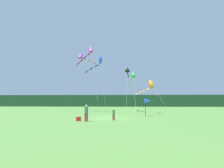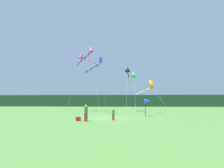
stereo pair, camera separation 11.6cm
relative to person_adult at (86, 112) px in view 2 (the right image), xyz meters
name	(u,v)px [view 2 (the right image)]	position (x,y,z in m)	size (l,w,h in m)	color
ground_plane	(109,118)	(2.04, 3.97, -0.94)	(120.00, 120.00, 0.00)	#477533
distant_treeline	(118,101)	(2.04, 48.97, 1.30)	(108.00, 3.24, 4.48)	#1E4228
person_adult	(86,112)	(0.00, 0.00, 0.00)	(0.37, 0.37, 1.69)	#B23338
person_child	(113,114)	(2.73, 1.34, -0.24)	(0.28, 0.28, 1.25)	#B23338
cooler_box	(78,119)	(-0.89, 0.45, -0.73)	(0.44, 0.40, 0.43)	red
banner_flag_pole	(148,101)	(7.17, 6.27, 1.10)	(0.90, 0.70, 2.52)	black
kite_green	(133,76)	(5.88, 16.22, 6.19)	(0.92, 10.96, 8.20)	#B2B2B2
kite_black	(128,70)	(4.81, 17.15, 7.52)	(1.16, 7.43, 9.25)	#B2B2B2
kite_orange	(150,86)	(8.46, 12.01, 3.78)	(4.54, 7.48, 5.78)	#B2B2B2
kite_magenta	(89,52)	(-2.78, 14.45, 10.66)	(6.49, 8.70, 12.67)	#B2B2B2
kite_purple	(82,56)	(-4.52, 16.10, 10.41)	(4.80, 4.37, 12.24)	#B2B2B2
kite_blue	(99,62)	(-1.30, 17.98, 9.57)	(5.46, 5.67, 11.74)	#B2B2B2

